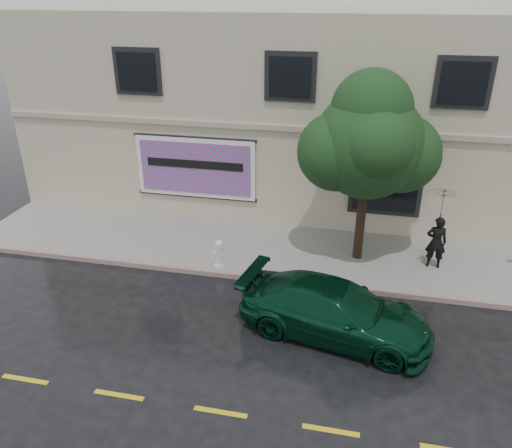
% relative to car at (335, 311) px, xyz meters
% --- Properties ---
extents(ground, '(90.00, 90.00, 0.00)m').
position_rel_car_xyz_m(ground, '(-2.03, 0.50, -0.67)').
color(ground, black).
rests_on(ground, ground).
extents(sidewalk, '(20.00, 3.50, 0.15)m').
position_rel_car_xyz_m(sidewalk, '(-2.03, 3.75, -0.60)').
color(sidewalk, '#9B9892').
rests_on(sidewalk, ground).
extents(curb, '(20.00, 0.18, 0.16)m').
position_rel_car_xyz_m(curb, '(-2.03, 2.00, -0.60)').
color(curb, gray).
rests_on(curb, ground).
extents(road_marking, '(19.00, 0.12, 0.01)m').
position_rel_car_xyz_m(road_marking, '(-2.03, -3.00, -0.67)').
color(road_marking, gold).
rests_on(road_marking, ground).
extents(building, '(20.00, 8.12, 7.00)m').
position_rel_car_xyz_m(building, '(-2.03, 9.50, 2.83)').
color(building, beige).
rests_on(building, ground).
extents(billboard, '(4.30, 0.16, 2.20)m').
position_rel_car_xyz_m(billboard, '(-5.23, 5.42, 1.38)').
color(billboard, white).
rests_on(billboard, ground).
extents(car, '(4.95, 2.94, 1.35)m').
position_rel_car_xyz_m(car, '(0.00, 0.00, 0.00)').
color(car, '#083420').
rests_on(car, ground).
extents(pedestrian, '(0.59, 0.39, 1.61)m').
position_rel_car_xyz_m(pedestrian, '(2.67, 3.63, 0.28)').
color(pedestrian, black).
rests_on(pedestrian, sidewalk).
extents(umbrella, '(1.37, 1.37, 0.78)m').
position_rel_car_xyz_m(umbrella, '(2.67, 3.63, 1.48)').
color(umbrella, black).
rests_on(umbrella, pedestrian).
extents(street_tree, '(3.08, 3.08, 5.13)m').
position_rel_car_xyz_m(street_tree, '(0.45, 3.74, 3.05)').
color(street_tree, '#302315').
rests_on(street_tree, sidewalk).
extents(fire_hydrant, '(0.35, 0.33, 0.86)m').
position_rel_car_xyz_m(fire_hydrant, '(-3.53, 2.30, -0.10)').
color(fire_hydrant, silver).
rests_on(fire_hydrant, sidewalk).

